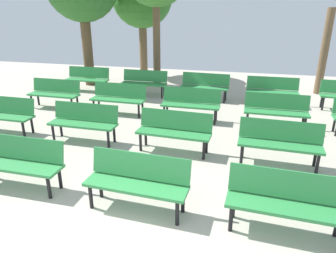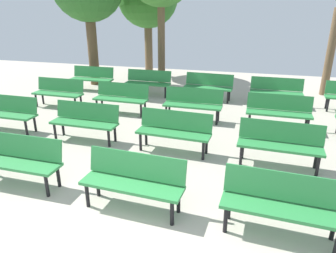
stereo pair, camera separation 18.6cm
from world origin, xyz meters
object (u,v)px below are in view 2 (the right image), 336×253
object	(u,v)px
bench_r2_c0	(59,91)
bench_r2_c3	(279,110)
tree_0	(330,53)
bench_r3_c0	(92,77)
bench_r1_c2	(174,129)
bench_r3_c1	(148,81)
bench_r2_c1	(121,96)
bench_r0_c1	(19,158)
bench_r1_c0	(7,111)
bench_r0_c3	(282,202)
bench_r1_c1	(85,119)
bench_r1_c3	(280,142)
bench_r0_c2	(134,179)
bench_r3_c2	(209,85)
bench_r2_c2	(193,102)
bench_r3_c3	(276,90)

from	to	relation	value
bench_r2_c0	bench_r2_c3	xyz separation A→B (m)	(6.52, -0.18, 0.00)
tree_0	bench_r3_c0	bearing A→B (deg)	-168.77
bench_r1_c2	bench_r3_c1	bearing A→B (deg)	119.07
bench_r2_c1	bench_r0_c1	bearing A→B (deg)	-90.56
bench_r1_c0	bench_r3_c0	bearing A→B (deg)	89.27
bench_r2_c0	tree_0	distance (m)	9.16
bench_r3_c1	bench_r2_c1	bearing A→B (deg)	-92.67
bench_r0_c1	bench_r1_c2	bearing A→B (deg)	42.63
bench_r0_c1	bench_r3_c0	world-z (taller)	same
bench_r0_c3	bench_r1_c1	bearing A→B (deg)	155.50
bench_r0_c1	bench_r1_c3	world-z (taller)	same
bench_r0_c2	bench_r3_c2	world-z (taller)	same
bench_r1_c2	bench_r0_c1	bearing A→B (deg)	-134.83
bench_r0_c2	bench_r0_c3	world-z (taller)	same
bench_r2_c2	bench_r3_c0	size ratio (longest dim) A/B	1.00
bench_r0_c1	bench_r1_c2	distance (m)	3.07
bench_r1_c3	bench_r2_c3	size ratio (longest dim) A/B	1.01
bench_r0_c3	bench_r2_c3	distance (m)	4.21
bench_r2_c3	bench_r1_c3	bearing A→B (deg)	-91.70
bench_r1_c2	bench_r3_c3	world-z (taller)	same
bench_r2_c2	bench_r3_c3	distance (m)	3.05
bench_r3_c0	bench_r3_c2	size ratio (longest dim) A/B	0.99
bench_r0_c3	bench_r3_c1	bearing A→B (deg)	126.13
bench_r3_c3	tree_0	world-z (taller)	tree_0
bench_r2_c1	bench_r3_c2	world-z (taller)	same
bench_r1_c0	bench_r3_c2	size ratio (longest dim) A/B	0.99
bench_r0_c1	bench_r1_c3	distance (m)	4.85
bench_r3_c1	bench_r0_c3	bearing A→B (deg)	-57.05
bench_r1_c0	tree_0	size ratio (longest dim) A/B	0.54
bench_r0_c3	bench_r1_c0	world-z (taller)	same
bench_r0_c3	bench_r2_c1	world-z (taller)	same
bench_r0_c2	bench_r1_c2	size ratio (longest dim) A/B	1.00
bench_r1_c3	bench_r3_c3	distance (m)	4.22
bench_r0_c3	tree_0	xyz separation A→B (m)	(1.93, 8.17, 0.97)
bench_r1_c3	bench_r3_c0	size ratio (longest dim) A/B	1.01
bench_r2_c1	tree_0	world-z (taller)	tree_0
bench_r1_c3	bench_r2_c2	distance (m)	3.07
bench_r3_c2	bench_r3_c3	size ratio (longest dim) A/B	1.01
bench_r0_c1	bench_r1_c1	distance (m)	2.10
bench_r1_c0	bench_r3_c1	distance (m)	4.75
bench_r1_c0	bench_r3_c2	world-z (taller)	same
bench_r2_c0	bench_r3_c1	bearing A→B (deg)	43.39
bench_r1_c2	bench_r0_c2	bearing A→B (deg)	-89.03
bench_r3_c0	bench_r0_c3	bearing A→B (deg)	-45.68
bench_r1_c1	bench_r2_c1	world-z (taller)	same
bench_r1_c2	bench_r2_c2	bearing A→B (deg)	93.35
bench_r2_c1	tree_0	xyz separation A→B (m)	(6.15, 3.84, 0.97)
bench_r2_c2	bench_r3_c1	distance (m)	2.96
bench_r2_c2	bench_r3_c3	bearing A→B (deg)	42.45
bench_r3_c0	tree_0	size ratio (longest dim) A/B	0.54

